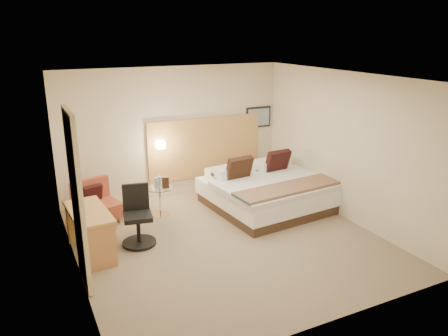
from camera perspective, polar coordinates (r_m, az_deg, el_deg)
name	(u,v)px	position (r m, az deg, el deg)	size (l,w,h in m)	color
floor	(227,240)	(7.47, 0.41, -9.39)	(4.80, 5.00, 0.02)	#826F57
ceiling	(228,77)	(6.70, 0.47, 11.84)	(4.80, 5.00, 0.02)	white
wall_back	(174,132)	(9.21, -6.56, 4.70)	(4.80, 0.02, 2.70)	beige
wall_front	(328,222)	(4.99, 13.49, -6.91)	(4.80, 0.02, 2.70)	beige
wall_left	(70,186)	(6.32, -19.52, -2.17)	(0.02, 5.00, 2.70)	beige
wall_right	(345,146)	(8.29, 15.55, 2.73)	(0.02, 5.00, 2.70)	beige
headboard_panel	(206,147)	(9.52, -2.42, 2.74)	(2.60, 0.04, 1.30)	#BC8849
art_frame	(258,117)	(9.99, 4.51, 6.65)	(0.62, 0.03, 0.47)	black
art_canvas	(259,117)	(9.97, 4.57, 6.63)	(0.54, 0.01, 0.39)	#748BA0
lamp_arm	(160,144)	(9.06, -8.41, 3.12)	(0.02, 0.02, 0.12)	white
lamp_shade	(161,145)	(9.01, -8.29, 3.04)	(0.15, 0.15, 0.15)	#F5E4BF
curtain	(77,200)	(6.14, -18.64, -3.97)	(0.06, 0.90, 2.42)	beige
bottle_a	(156,182)	(8.29, -8.85, -1.88)	(0.06, 0.06, 0.20)	#8BA6D8
bottle_b	(159,181)	(8.35, -8.44, -1.71)	(0.06, 0.06, 0.20)	#86BAD0
menu_folder	(165,183)	(8.22, -7.65, -1.92)	(0.13, 0.05, 0.22)	#321C14
bed	(267,191)	(8.69, 5.58, -2.99)	(2.32, 2.27, 1.05)	#3E2B1F
lounge_chair	(96,206)	(8.36, -16.36, -4.74)	(0.89, 0.82, 0.78)	tan
side_table	(160,200)	(8.39, -8.34, -4.12)	(0.62, 0.62, 0.55)	silver
desk	(91,220)	(7.08, -17.02, -6.48)	(0.62, 1.22, 0.74)	tan
desk_chair	(138,221)	(7.32, -11.20, -6.75)	(0.65, 0.65, 0.98)	black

